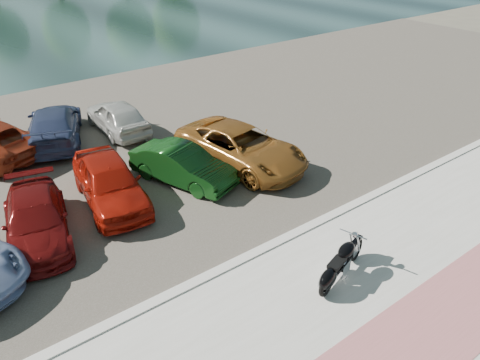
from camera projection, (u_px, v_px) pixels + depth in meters
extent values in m
plane|color=#595447|center=(347.00, 273.00, 12.26)|extent=(200.00, 200.00, 0.00)
cube|color=#B6B5AC|center=(378.00, 293.00, 11.54)|extent=(60.00, 6.00, 0.10)
cube|color=#A15A5C|center=(433.00, 328.00, 10.48)|extent=(60.00, 2.00, 0.01)
cube|color=#B6B5AC|center=(295.00, 234.00, 13.61)|extent=(60.00, 0.30, 0.14)
cube|color=#433F36|center=(150.00, 135.00, 19.86)|extent=(60.00, 18.00, 0.04)
torus|color=black|center=(355.00, 249.00, 12.41)|extent=(0.69, 0.31, 0.68)
torus|color=black|center=(327.00, 284.00, 11.26)|extent=(0.69, 0.31, 0.68)
cylinder|color=#B2B2B7|center=(355.00, 249.00, 12.41)|extent=(0.46, 0.19, 0.46)
cylinder|color=#B2B2B7|center=(327.00, 284.00, 11.26)|extent=(0.46, 0.19, 0.46)
cylinder|color=silver|center=(358.00, 244.00, 12.11)|extent=(0.33, 0.14, 0.63)
cylinder|color=silver|center=(351.00, 241.00, 12.21)|extent=(0.33, 0.14, 0.63)
cylinder|color=silver|center=(353.00, 234.00, 11.84)|extent=(0.24, 0.73, 0.04)
sphere|color=silver|center=(355.00, 235.00, 11.95)|extent=(0.20, 0.20, 0.16)
sphere|color=silver|center=(356.00, 234.00, 12.00)|extent=(0.14, 0.14, 0.11)
cube|color=black|center=(357.00, 240.00, 12.26)|extent=(0.47, 0.26, 0.06)
cube|color=black|center=(341.00, 267.00, 11.86)|extent=(1.18, 0.43, 0.08)
cube|color=silver|center=(341.00, 266.00, 11.79)|extent=(0.52, 0.43, 0.34)
cylinder|color=silver|center=(343.00, 258.00, 11.76)|extent=(0.29, 0.24, 0.27)
cylinder|color=silver|center=(340.00, 262.00, 11.62)|extent=(0.29, 0.24, 0.27)
ellipsoid|color=black|center=(346.00, 250.00, 11.77)|extent=(0.75, 0.54, 0.32)
cube|color=black|center=(337.00, 263.00, 11.43)|extent=(0.61, 0.42, 0.10)
ellipsoid|color=black|center=(328.00, 279.00, 11.23)|extent=(0.79, 0.53, 0.50)
cube|color=black|center=(327.00, 282.00, 11.23)|extent=(0.43, 0.28, 0.30)
cylinder|color=silver|center=(329.00, 274.00, 11.73)|extent=(1.08, 0.39, 0.09)
cylinder|color=silver|center=(330.00, 272.00, 11.69)|extent=(1.08, 0.39, 0.09)
cylinder|color=#B2B2B7|center=(345.00, 278.00, 11.74)|extent=(0.06, 0.14, 0.22)
imported|color=#600E0D|center=(36.00, 220.00, 13.24)|extent=(2.64, 4.48, 1.22)
imported|color=#A4170A|center=(110.00, 182.00, 14.84)|extent=(2.37, 4.55, 1.48)
imported|color=#0F3711|center=(183.00, 165.00, 16.05)|extent=(2.56, 4.11, 1.28)
imported|color=#905921|center=(241.00, 147.00, 17.09)|extent=(3.28, 5.60, 1.46)
imported|color=navy|center=(54.00, 125.00, 18.93)|extent=(3.63, 5.30, 1.43)
imported|color=beige|center=(117.00, 116.00, 19.80)|extent=(1.73, 4.07, 1.37)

